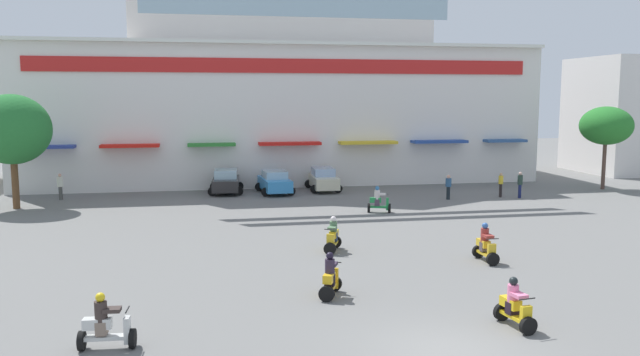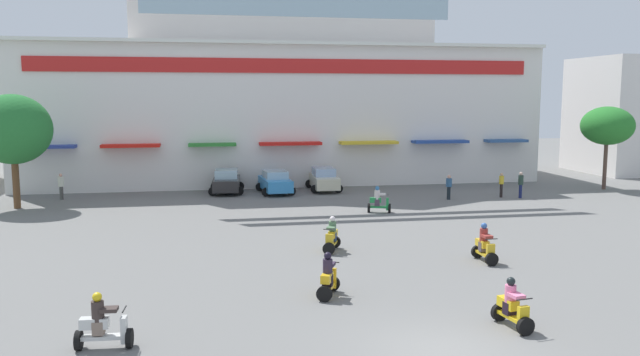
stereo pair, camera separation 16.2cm
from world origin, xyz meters
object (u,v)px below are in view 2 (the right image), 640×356
object	(u,v)px
scooter_rider_1	(103,325)
scooter_rider_3	(379,202)
parked_car_2	(324,179)
plaza_tree_0	(13,130)
parked_car_0	(227,181)
scooter_rider_6	(332,237)
parked_car_1	(275,182)
scooter_rider_5	(484,246)
scooter_rider_4	(512,307)
scooter_rider_7	(328,278)
pedestrian_3	(521,183)
pedestrian_1	(501,183)
plaza_tree_1	(607,126)
pedestrian_0	(61,185)
pedestrian_2	(449,186)

from	to	relation	value
scooter_rider_1	scooter_rider_3	xyz separation A→B (m)	(12.35, 17.61, 0.00)
scooter_rider_3	parked_car_2	bearing A→B (deg)	99.73
plaza_tree_0	parked_car_0	world-z (taller)	plaza_tree_0
scooter_rider_3	scooter_rider_6	distance (m)	9.47
parked_car_2	scooter_rider_1	distance (m)	28.67
parked_car_1	scooter_rider_5	xyz separation A→B (m)	(6.30, -19.33, -0.14)
scooter_rider_4	scooter_rider_7	size ratio (longest dim) A/B	0.96
parked_car_1	pedestrian_3	size ratio (longest dim) A/B	2.39
parked_car_0	scooter_rider_5	size ratio (longest dim) A/B	2.54
parked_car_1	pedestrian_1	distance (m)	15.04
plaza_tree_1	parked_car_0	world-z (taller)	plaza_tree_1
plaza_tree_1	scooter_rider_1	distance (m)	38.75
parked_car_1	scooter_rider_7	bearing A→B (deg)	-91.73
scooter_rider_5	parked_car_0	bearing A→B (deg)	115.48
pedestrian_0	scooter_rider_3	bearing A→B (deg)	-23.07
plaza_tree_0	scooter_rider_1	xyz separation A→B (m)	(8.34, -22.71, -4.02)
scooter_rider_3	pedestrian_2	world-z (taller)	pedestrian_2
parked_car_0	parked_car_1	size ratio (longest dim) A/B	0.97
parked_car_0	pedestrian_1	xyz separation A→B (m)	(17.67, -5.04, 0.12)
parked_car_1	parked_car_2	xyz separation A→B (m)	(3.50, 0.78, 0.02)
parked_car_0	scooter_rider_5	bearing A→B (deg)	-64.52
scooter_rider_1	scooter_rider_4	distance (m)	11.26
parked_car_1	scooter_rider_5	distance (m)	20.33
pedestrian_2	scooter_rider_1	bearing A→B (deg)	-130.29
scooter_rider_4	scooter_rider_5	distance (m)	7.32
parked_car_2	pedestrian_3	xyz separation A→B (m)	(11.99, -5.62, 0.19)
parked_car_0	scooter_rider_1	size ratio (longest dim) A/B	2.59
parked_car_2	pedestrian_3	bearing A→B (deg)	-25.11
scooter_rider_5	pedestrian_2	distance (m)	15.40
scooter_rider_6	pedestrian_2	xyz separation A→B (m)	(10.04, 11.99, 0.28)
scooter_rider_7	pedestrian_0	xyz separation A→B (m)	(-13.11, 22.41, 0.32)
plaza_tree_0	pedestrian_0	size ratio (longest dim) A/B	3.98
parked_car_1	pedestrian_1	world-z (taller)	pedestrian_1
scooter_rider_3	pedestrian_0	distance (m)	20.47
plaza_tree_1	pedestrian_2	distance (m)	13.29
parked_car_1	parked_car_0	bearing A→B (deg)	167.22
parked_car_2	scooter_rider_7	distance (m)	23.71
scooter_rider_5	scooter_rider_6	size ratio (longest dim) A/B	1.04
scooter_rider_1	scooter_rider_5	size ratio (longest dim) A/B	0.98
scooter_rider_3	pedestrian_1	bearing A→B (deg)	22.40
pedestrian_0	scooter_rider_7	bearing A→B (deg)	-59.68
plaza_tree_0	pedestrian_1	size ratio (longest dim) A/B	4.15
scooter_rider_3	scooter_rider_6	world-z (taller)	scooter_rider_3
pedestrian_0	pedestrian_1	world-z (taller)	pedestrian_0
plaza_tree_1	parked_car_1	size ratio (longest dim) A/B	1.44
plaza_tree_0	scooter_rider_6	distance (m)	21.53
parked_car_1	pedestrian_2	xyz separation A→B (m)	(10.68, -4.56, 0.12)
pedestrian_1	scooter_rider_7	bearing A→B (deg)	-129.58
pedestrian_3	plaza_tree_1	bearing A→B (deg)	18.24
parked_car_0	scooter_rider_1	world-z (taller)	parked_car_0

